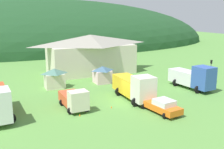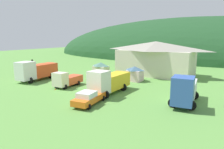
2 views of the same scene
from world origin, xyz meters
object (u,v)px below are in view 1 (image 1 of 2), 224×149
(traffic_cone_mid_row, at_px, (112,108))
(service_pickup_orange, at_px, (161,106))
(play_shed_cream, at_px, (54,78))
(light_truck_cream, at_px, (74,99))
(heavy_rig_striped, at_px, (134,86))
(traffic_cone_near_pickup, at_px, (80,116))
(box_truck_blue, at_px, (194,77))
(play_shed_pink, at_px, (102,74))
(traffic_light_east, at_px, (211,69))
(depot_building, at_px, (91,53))

(traffic_cone_mid_row, bearing_deg, service_pickup_orange, -39.17)
(play_shed_cream, xyz_separation_m, light_truck_cream, (0.09, -10.03, -0.31))
(heavy_rig_striped, relative_size, traffic_cone_near_pickup, 16.22)
(box_truck_blue, relative_size, traffic_cone_mid_row, 14.17)
(play_shed_pink, relative_size, box_truck_blue, 0.37)
(heavy_rig_striped, bearing_deg, traffic_cone_near_pickup, -72.01)
(traffic_cone_near_pickup, bearing_deg, traffic_cone_mid_row, 12.15)
(heavy_rig_striped, relative_size, box_truck_blue, 1.05)
(play_shed_cream, height_order, traffic_cone_mid_row, play_shed_cream)
(light_truck_cream, bearing_deg, play_shed_cream, 178.11)
(traffic_cone_mid_row, bearing_deg, play_shed_cream, 110.13)
(box_truck_blue, distance_m, service_pickup_orange, 11.55)
(light_truck_cream, bearing_deg, traffic_light_east, 92.94)
(play_shed_pink, xyz_separation_m, service_pickup_orange, (0.99, -15.00, -0.58))
(traffic_cone_near_pickup, bearing_deg, heavy_rig_striped, 17.12)
(light_truck_cream, bearing_deg, play_shed_pink, 140.10)
(traffic_light_east, bearing_deg, depot_building, 131.68)
(depot_building, height_order, traffic_cone_near_pickup, depot_building)
(traffic_cone_near_pickup, relative_size, traffic_cone_mid_row, 0.92)
(depot_building, bearing_deg, play_shed_cream, -137.15)
(traffic_light_east, xyz_separation_m, traffic_cone_near_pickup, (-22.82, -4.47, -2.40))
(depot_building, distance_m, service_pickup_orange, 23.30)
(light_truck_cream, xyz_separation_m, traffic_light_east, (22.71, 2.13, 1.19))
(traffic_cone_mid_row, bearing_deg, heavy_rig_striped, 22.16)
(play_shed_pink, bearing_deg, traffic_light_east, -27.27)
(play_shed_pink, height_order, service_pickup_orange, play_shed_pink)
(box_truck_blue, bearing_deg, light_truck_cream, -92.89)
(light_truck_cream, bearing_deg, box_truck_blue, 90.59)
(play_shed_pink, bearing_deg, traffic_cone_mid_row, -107.11)
(play_shed_pink, bearing_deg, play_shed_cream, 179.12)
(play_shed_cream, distance_m, traffic_cone_near_pickup, 12.47)
(heavy_rig_striped, relative_size, traffic_light_east, 2.04)
(box_truck_blue, bearing_deg, service_pickup_orange, -64.18)
(traffic_cone_near_pickup, bearing_deg, box_truck_blue, 10.14)
(depot_building, bearing_deg, heavy_rig_striped, -91.57)
(play_shed_pink, bearing_deg, light_truck_cream, -127.47)
(play_shed_cream, height_order, play_shed_pink, play_shed_cream)
(heavy_rig_striped, bearing_deg, play_shed_pink, -176.49)
(traffic_light_east, bearing_deg, service_pickup_orange, -152.93)
(play_shed_pink, bearing_deg, heavy_rig_striped, -87.36)
(heavy_rig_striped, distance_m, traffic_cone_near_pickup, 8.73)
(depot_building, distance_m, traffic_light_east, 21.34)
(heavy_rig_striped, xyz_separation_m, traffic_cone_near_pickup, (-8.16, -2.51, -1.79))
(box_truck_blue, height_order, traffic_cone_mid_row, box_truck_blue)
(play_shed_cream, bearing_deg, play_shed_pink, -0.88)
(light_truck_cream, relative_size, traffic_light_east, 1.38)
(light_truck_cream, height_order, service_pickup_orange, light_truck_cream)
(traffic_cone_near_pickup, distance_m, traffic_cone_mid_row, 4.32)
(light_truck_cream, height_order, traffic_cone_mid_row, light_truck_cream)
(depot_building, height_order, box_truck_blue, depot_building)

